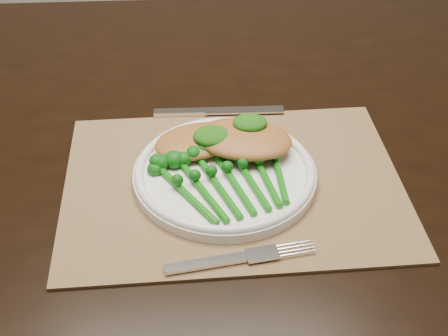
{
  "coord_description": "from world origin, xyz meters",
  "views": [
    {
      "loc": [
        0.02,
        -0.75,
        1.3
      ],
      "look_at": [
        0.05,
        -0.1,
        0.78
      ],
      "focal_mm": 50.0,
      "sensor_mm": 36.0,
      "label": 1
    }
  ],
  "objects_px": {
    "dinner_plate": "(225,173)",
    "dining_table": "(191,279)",
    "placemat": "(233,183)",
    "broccolini_bundle": "(233,181)",
    "chicken_fillet_left": "(196,141)"
  },
  "relations": [
    {
      "from": "placemat",
      "to": "chicken_fillet_left",
      "type": "relative_size",
      "value": 3.85
    },
    {
      "from": "placemat",
      "to": "chicken_fillet_left",
      "type": "distance_m",
      "value": 0.08
    },
    {
      "from": "placemat",
      "to": "chicken_fillet_left",
      "type": "bearing_deg",
      "value": 126.64
    },
    {
      "from": "dinner_plate",
      "to": "chicken_fillet_left",
      "type": "height_order",
      "value": "chicken_fillet_left"
    },
    {
      "from": "placemat",
      "to": "broccolini_bundle",
      "type": "bearing_deg",
      "value": -96.25
    },
    {
      "from": "dining_table",
      "to": "chicken_fillet_left",
      "type": "relative_size",
      "value": 13.81
    },
    {
      "from": "dinner_plate",
      "to": "placemat",
      "type": "bearing_deg",
      "value": -32.02
    },
    {
      "from": "placemat",
      "to": "broccolini_bundle",
      "type": "xyz_separation_m",
      "value": [
        -0.0,
        -0.02,
        0.02
      ]
    },
    {
      "from": "broccolini_bundle",
      "to": "dinner_plate",
      "type": "bearing_deg",
      "value": 89.63
    },
    {
      "from": "dining_table",
      "to": "placemat",
      "type": "bearing_deg",
      "value": -67.52
    },
    {
      "from": "chicken_fillet_left",
      "to": "dinner_plate",
      "type": "bearing_deg",
      "value": -73.96
    },
    {
      "from": "dinner_plate",
      "to": "dining_table",
      "type": "bearing_deg",
      "value": 111.38
    },
    {
      "from": "dining_table",
      "to": "chicken_fillet_left",
      "type": "bearing_deg",
      "value": -79.39
    },
    {
      "from": "broccolini_bundle",
      "to": "chicken_fillet_left",
      "type": "bearing_deg",
      "value": 100.61
    },
    {
      "from": "dining_table",
      "to": "placemat",
      "type": "xyz_separation_m",
      "value": [
        0.07,
        -0.16,
        0.37
      ]
    }
  ]
}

